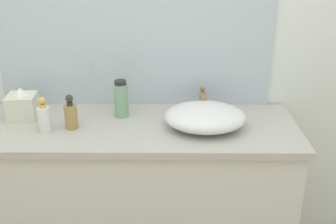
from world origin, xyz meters
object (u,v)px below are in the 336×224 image
at_px(soap_dispenser, 44,118).
at_px(lotion_bottle, 71,115).
at_px(perfume_bottle, 121,99).
at_px(tissue_box, 22,105).
at_px(sink_basin, 205,117).

relative_size(soap_dispenser, lotion_bottle, 1.02).
height_order(soap_dispenser, perfume_bottle, perfume_bottle).
bearing_deg(tissue_box, perfume_bottle, 2.29).
height_order(sink_basin, lotion_bottle, lotion_bottle).
height_order(perfume_bottle, tissue_box, perfume_bottle).
distance_m(sink_basin, perfume_bottle, 0.44).
distance_m(soap_dispenser, perfume_bottle, 0.39).
distance_m(sink_basin, tissue_box, 0.93).
bearing_deg(tissue_box, sink_basin, -7.11).
bearing_deg(soap_dispenser, sink_basin, 3.75).
distance_m(sink_basin, lotion_bottle, 0.65).
xyz_separation_m(sink_basin, lotion_bottle, (-0.65, -0.01, 0.01)).
distance_m(soap_dispenser, tissue_box, 0.23).
height_order(soap_dispenser, tissue_box, soap_dispenser).
xyz_separation_m(sink_basin, soap_dispenser, (-0.76, -0.05, 0.02)).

